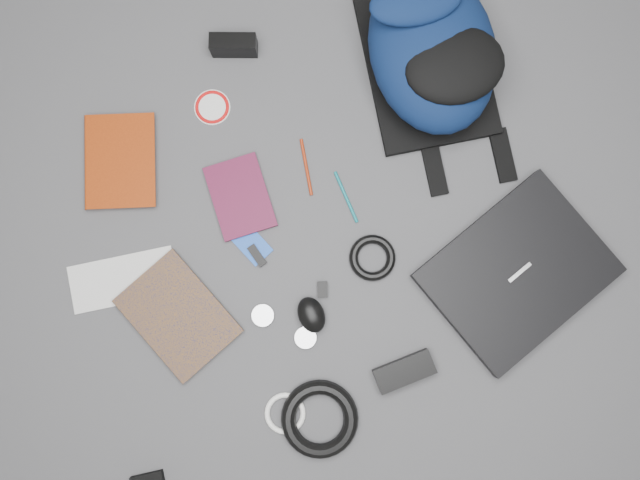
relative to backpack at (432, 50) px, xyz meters
name	(u,v)px	position (x,y,z in m)	size (l,w,h in m)	color
ground	(320,241)	(-0.40, -0.30, -0.09)	(4.00, 4.00, 0.00)	#4F4F51
backpack	(432,50)	(0.00, 0.00, 0.00)	(0.31, 0.45, 0.19)	#081534
laptop	(517,273)	(0.00, -0.55, -0.07)	(0.39, 0.30, 0.04)	black
textbook_red	(85,163)	(-0.85, 0.08, -0.08)	(0.17, 0.23, 0.02)	maroon
comic_book	(148,343)	(-0.86, -0.37, -0.08)	(0.19, 0.26, 0.02)	#9F600B
envelope	(123,280)	(-0.87, -0.21, -0.09)	(0.25, 0.11, 0.00)	silver
dvd_case	(240,197)	(-0.54, -0.13, -0.09)	(0.13, 0.18, 0.01)	#430D23
compact_camera	(234,45)	(-0.41, 0.21, -0.06)	(0.11, 0.04, 0.06)	black
sticker_disc	(212,107)	(-0.52, 0.10, -0.09)	(0.09, 0.09, 0.00)	white
pen_teal	(346,197)	(-0.30, -0.23, -0.09)	(0.01, 0.01, 0.13)	#0C6971
pen_red	(306,167)	(-0.36, -0.13, -0.09)	(0.01, 0.01, 0.14)	#94260B
id_badge	(252,245)	(-0.55, -0.25, -0.09)	(0.06, 0.09, 0.00)	blue
usb_black	(257,256)	(-0.55, -0.28, -0.09)	(0.02, 0.06, 0.01)	black
key_fob	(322,290)	(-0.44, -0.41, -0.09)	(0.02, 0.04, 0.01)	black
mouse	(311,315)	(-0.49, -0.46, -0.07)	(0.06, 0.09, 0.05)	black
headphone_left	(263,315)	(-0.59, -0.41, -0.09)	(0.05, 0.05, 0.01)	#BDBDBF
headphone_right	(306,338)	(-0.52, -0.50, -0.09)	(0.05, 0.05, 0.01)	#B7B7B9
cable_coil	(372,258)	(-0.30, -0.39, -0.08)	(0.11, 0.11, 0.02)	black
power_brick	(404,371)	(-0.34, -0.66, -0.08)	(0.14, 0.06, 0.03)	black
power_cord_coil	(320,419)	(-0.56, -0.68, -0.08)	(0.18, 0.18, 0.03)	black
white_cable_coil	(285,413)	(-0.63, -0.64, -0.09)	(0.10, 0.10, 0.01)	white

